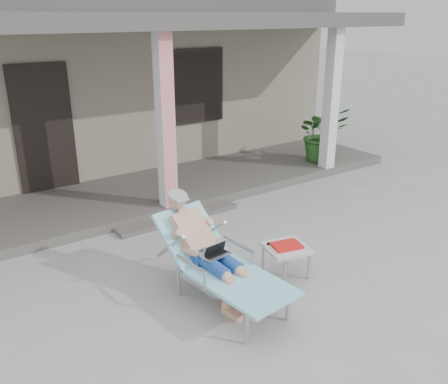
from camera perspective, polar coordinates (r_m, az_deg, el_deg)
ground at (r=5.96m, az=3.44°, el=-9.33°), size 60.00×60.00×0.00m
house at (r=11.10m, az=-17.97°, el=12.90°), size 10.40×5.40×3.30m
porch_deck at (r=8.27m, az=-9.41°, el=-0.18°), size 10.00×2.00×0.15m
porch_overhang at (r=7.70m, az=-10.45°, el=18.94°), size 10.00×2.30×2.85m
porch_step at (r=7.33m, az=-5.47°, el=-3.09°), size 2.00×0.30×0.07m
lounger at (r=5.11m, az=-1.39°, el=-5.58°), size 0.85×1.83×1.16m
side_table at (r=5.68m, az=7.51°, el=-6.87°), size 0.58×0.58×0.43m
potted_palm at (r=9.83m, az=11.71°, el=6.92°), size 1.27×1.19×1.13m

